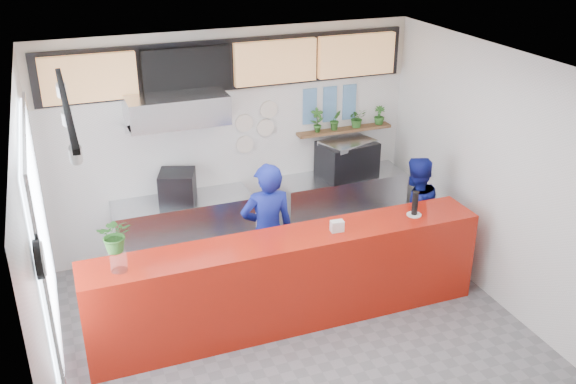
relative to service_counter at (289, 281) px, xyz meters
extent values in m
plane|color=slate|center=(0.00, -0.40, -0.55)|extent=(5.00, 5.00, 0.00)
plane|color=silver|center=(0.00, -0.40, 2.45)|extent=(5.00, 5.00, 0.00)
plane|color=white|center=(0.00, 2.10, 0.95)|extent=(5.00, 0.00, 5.00)
plane|color=white|center=(-2.50, -0.40, 0.95)|extent=(0.00, 5.00, 5.00)
plane|color=white|center=(2.50, -0.40, 0.95)|extent=(0.00, 5.00, 5.00)
cube|color=#A81A0C|center=(0.00, 0.00, 0.00)|extent=(4.50, 0.60, 1.10)
cube|color=beige|center=(0.00, 2.09, 2.05)|extent=(5.00, 0.02, 0.80)
cube|color=#B2B5BA|center=(-0.80, 1.80, -0.10)|extent=(1.80, 0.60, 0.90)
cube|color=black|center=(-0.85, 1.80, 0.55)|extent=(0.56, 0.56, 0.40)
cube|color=#B2B5BA|center=(-0.80, 1.75, 1.60)|extent=(1.20, 0.70, 0.35)
cube|color=#B2B5BA|center=(-0.80, 1.75, 1.40)|extent=(1.20, 0.69, 0.31)
cube|color=#B2B5BA|center=(1.50, 1.80, -0.10)|extent=(1.80, 0.60, 0.90)
cube|color=black|center=(1.56, 1.80, 0.59)|extent=(0.83, 0.64, 0.49)
cube|color=#A7AAAF|center=(1.56, 1.80, 0.83)|extent=(0.81, 0.66, 0.06)
cube|color=brown|center=(1.60, 2.00, 0.95)|extent=(1.40, 0.18, 0.04)
cube|color=tan|center=(-1.75, 1.98, 2.00)|extent=(1.10, 0.10, 0.55)
cube|color=black|center=(-0.59, 1.98, 2.00)|extent=(1.10, 0.10, 0.55)
cube|color=tan|center=(0.57, 1.98, 2.00)|extent=(1.10, 0.10, 0.55)
cube|color=tan|center=(1.73, 1.98, 2.00)|extent=(1.10, 0.10, 0.55)
cube|color=black|center=(0.00, 2.06, 2.00)|extent=(4.80, 0.04, 0.65)
cube|color=silver|center=(-2.47, -0.10, 1.15)|extent=(0.04, 2.20, 1.90)
cube|color=#B2B5BA|center=(-2.45, -0.10, 1.15)|extent=(0.03, 2.30, 2.00)
cylinder|color=black|center=(-2.46, -1.30, 1.50)|extent=(0.05, 0.30, 0.30)
cylinder|color=white|center=(-2.43, -1.30, 1.50)|extent=(0.02, 0.26, 0.26)
cube|color=black|center=(-2.10, -0.40, 2.39)|extent=(0.05, 2.40, 0.04)
cylinder|color=silver|center=(0.15, 2.07, 1.20)|extent=(0.24, 0.03, 0.24)
cylinder|color=silver|center=(0.45, 2.07, 1.10)|extent=(0.24, 0.03, 0.24)
cylinder|color=silver|center=(0.15, 2.07, 0.90)|extent=(0.24, 0.03, 0.24)
cylinder|color=silver|center=(0.50, 2.07, 1.35)|extent=(0.24, 0.03, 0.24)
cube|color=#598CBF|center=(1.10, 2.08, 1.45)|extent=(0.20, 0.02, 0.25)
cube|color=#598CBF|center=(1.40, 2.08, 1.45)|extent=(0.20, 0.02, 0.25)
cube|color=#598CBF|center=(1.70, 2.08, 1.45)|extent=(0.20, 0.02, 0.25)
cube|color=#598CBF|center=(1.10, 2.08, 1.20)|extent=(0.20, 0.02, 0.25)
cube|color=#598CBF|center=(1.40, 2.08, 1.20)|extent=(0.20, 0.02, 0.25)
cube|color=#598CBF|center=(1.70, 2.08, 1.20)|extent=(0.20, 0.02, 0.25)
imported|color=navy|center=(-0.04, 0.62, 0.32)|extent=(0.68, 0.49, 1.74)
imported|color=navy|center=(1.93, 0.59, 0.22)|extent=(0.78, 0.62, 1.55)
imported|color=#2B5F21|center=(1.18, 2.00, 1.14)|extent=(0.19, 0.14, 0.34)
imported|color=#2B5F21|center=(1.46, 2.00, 1.11)|extent=(0.16, 0.13, 0.28)
imported|color=#2B5F21|center=(1.79, 2.00, 1.11)|extent=(0.24, 0.21, 0.27)
imported|color=#2B5F21|center=(2.15, 2.00, 1.10)|extent=(0.19, 0.18, 0.26)
cylinder|color=silver|center=(-1.82, -0.04, 0.65)|extent=(0.19, 0.19, 0.20)
imported|color=#2B5F21|center=(-1.82, -0.04, 0.95)|extent=(0.37, 0.33, 0.36)
cube|color=silver|center=(0.55, -0.05, 0.61)|extent=(0.15, 0.10, 0.13)
cylinder|color=silver|center=(1.55, -0.01, 0.56)|extent=(0.19, 0.19, 0.01)
cylinder|color=black|center=(1.55, -0.01, 0.71)|extent=(0.08, 0.08, 0.28)
camera|label=1|loc=(-2.21, -5.74, 3.87)|focal=40.00mm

